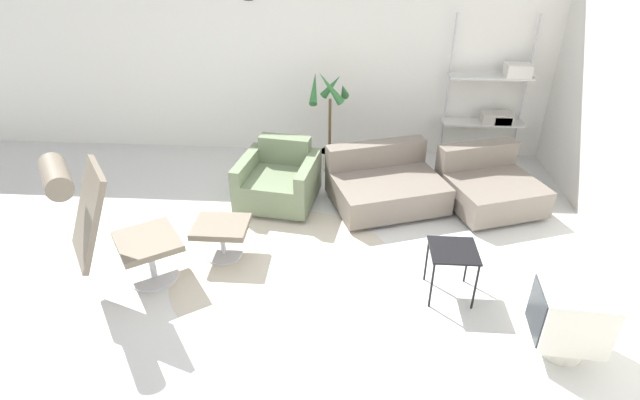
# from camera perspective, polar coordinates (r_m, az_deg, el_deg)

# --- Properties ---
(ground_plane) EXTENTS (12.00, 12.00, 0.00)m
(ground_plane) POSITION_cam_1_polar(r_m,az_deg,el_deg) (4.86, -4.04, -7.72)
(ground_plane) COLOR silver
(wall_back) EXTENTS (12.00, 0.09, 2.80)m
(wall_back) POSITION_cam_1_polar(r_m,az_deg,el_deg) (6.82, -1.30, 16.72)
(wall_back) COLOR silver
(wall_back) RESTS_ON ground_plane
(round_rug) EXTENTS (2.19, 2.19, 0.01)m
(round_rug) POSITION_cam_1_polar(r_m,az_deg,el_deg) (4.84, -3.91, -7.88)
(round_rug) COLOR #BCB29E
(round_rug) RESTS_ON ground_plane
(lounge_chair) EXTENTS (1.06, 0.97, 1.32)m
(lounge_chair) POSITION_cam_1_polar(r_m,az_deg,el_deg) (4.52, -23.69, -1.71)
(lounge_chair) COLOR #BCBCC1
(lounge_chair) RESTS_ON ground_plane
(ottoman) EXTENTS (0.52, 0.44, 0.37)m
(ottoman) POSITION_cam_1_polar(r_m,az_deg,el_deg) (4.94, -11.19, -3.54)
(ottoman) COLOR #BCBCC1
(ottoman) RESTS_ON ground_plane
(armchair_red) EXTENTS (0.96, 0.95, 0.71)m
(armchair_red) POSITION_cam_1_polar(r_m,az_deg,el_deg) (5.79, -4.72, 2.11)
(armchair_red) COLOR silver
(armchair_red) RESTS_ON ground_plane
(couch_low) EXTENTS (1.45, 1.30, 0.64)m
(couch_low) POSITION_cam_1_polar(r_m,az_deg,el_deg) (5.80, 7.43, 1.60)
(couch_low) COLOR black
(couch_low) RESTS_ON ground_plane
(couch_second) EXTENTS (1.22, 1.22, 0.64)m
(couch_second) POSITION_cam_1_polar(r_m,az_deg,el_deg) (6.05, 18.69, 1.39)
(couch_second) COLOR black
(couch_second) RESTS_ON ground_plane
(side_table) EXTENTS (0.40, 0.40, 0.48)m
(side_table) POSITION_cam_1_polar(r_m,az_deg,el_deg) (4.44, 14.95, -6.10)
(side_table) COLOR black
(side_table) RESTS_ON ground_plane
(crt_television) EXTENTS (0.53, 0.48, 0.61)m
(crt_television) POSITION_cam_1_polar(r_m,az_deg,el_deg) (4.26, 26.60, -12.01)
(crt_television) COLOR beige
(crt_television) RESTS_ON ground_plane
(potted_plant) EXTENTS (0.48, 0.45, 1.35)m
(potted_plant) POSITION_cam_1_polar(r_m,az_deg,el_deg) (6.47, 1.08, 8.15)
(potted_plant) COLOR silver
(potted_plant) RESTS_ON ground_plane
(shelf_unit) EXTENTS (1.05, 0.28, 1.92)m
(shelf_unit) POSITION_cam_1_polar(r_m,az_deg,el_deg) (6.95, 19.71, 10.76)
(shelf_unit) COLOR #BCBCC1
(shelf_unit) RESTS_ON ground_plane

